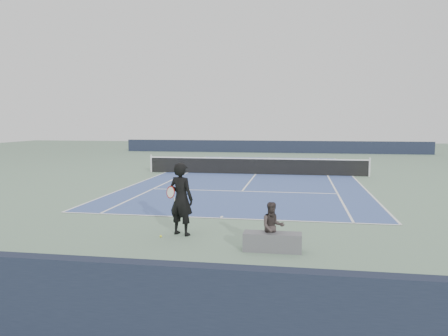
% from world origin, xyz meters
% --- Properties ---
extents(ground, '(80.00, 80.00, 0.00)m').
position_xyz_m(ground, '(0.00, 0.00, 0.00)').
color(ground, slate).
extents(court_surface, '(10.97, 23.77, 0.01)m').
position_xyz_m(court_surface, '(0.00, 0.00, 0.01)').
color(court_surface, '#3B518C').
rests_on(court_surface, ground).
extents(tennis_net, '(12.90, 0.10, 1.07)m').
position_xyz_m(tennis_net, '(0.00, 0.00, 0.50)').
color(tennis_net, silver).
rests_on(tennis_net, ground).
extents(windscreen_far, '(30.00, 0.25, 1.20)m').
position_xyz_m(windscreen_far, '(0.00, 17.88, 0.60)').
color(windscreen_far, black).
rests_on(windscreen_far, ground).
extents(windscreen_near, '(30.00, 0.25, 1.20)m').
position_xyz_m(windscreen_near, '(0.00, -19.88, 0.60)').
color(windscreen_near, black).
rests_on(windscreen_near, ground).
extents(tennis_player, '(0.90, 0.77, 1.99)m').
position_xyz_m(tennis_player, '(-0.71, -14.03, 1.00)').
color(tennis_player, black).
rests_on(tennis_player, ground).
extents(tennis_ball, '(0.06, 0.06, 0.06)m').
position_xyz_m(tennis_ball, '(-1.19, -14.38, 0.03)').
color(tennis_ball, yellow).
rests_on(tennis_ball, ground).
extents(spectator_bench, '(1.46, 0.79, 1.19)m').
position_xyz_m(spectator_bench, '(1.83, -15.12, 0.42)').
color(spectator_bench, '#57565B').
rests_on(spectator_bench, ground).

